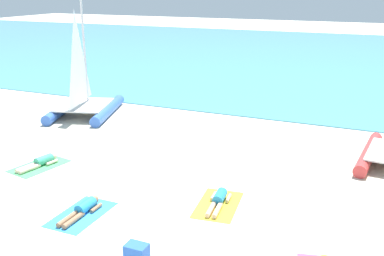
{
  "coord_description": "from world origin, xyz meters",
  "views": [
    {
      "loc": [
        5.86,
        -8.59,
        5.86
      ],
      "look_at": [
        0.0,
        4.86,
        1.2
      ],
      "focal_mm": 42.49,
      "sensor_mm": 36.0,
      "label": 1
    }
  ],
  "objects_px": {
    "towel_center_right": "(218,205)",
    "cooler_box": "(137,252)",
    "sunbather_center_left": "(83,209)",
    "sunbather_leftmost": "(41,162)",
    "towel_center_left": "(82,214)",
    "sailboat_blue": "(84,98)",
    "towel_leftmost": "(39,166)",
    "sunbather_center_right": "(219,200)"
  },
  "relations": [
    {
      "from": "towel_leftmost",
      "to": "towel_center_right",
      "type": "distance_m",
      "value": 6.52
    },
    {
      "from": "sunbather_center_left",
      "to": "towel_center_right",
      "type": "relative_size",
      "value": 0.82
    },
    {
      "from": "sunbather_leftmost",
      "to": "cooler_box",
      "type": "xyz_separation_m",
      "value": [
        5.74,
        -3.46,
        0.05
      ]
    },
    {
      "from": "towel_center_right",
      "to": "sunbather_center_right",
      "type": "distance_m",
      "value": 0.14
    },
    {
      "from": "sailboat_blue",
      "to": "sunbather_center_left",
      "type": "xyz_separation_m",
      "value": [
        5.77,
        -7.98,
        -0.67
      ]
    },
    {
      "from": "sunbather_leftmost",
      "to": "towel_center_left",
      "type": "distance_m",
      "value": 4.05
    },
    {
      "from": "towel_leftmost",
      "to": "towel_center_left",
      "type": "relative_size",
      "value": 1.0
    },
    {
      "from": "cooler_box",
      "to": "towel_center_left",
      "type": "bearing_deg",
      "value": 153.5
    },
    {
      "from": "sailboat_blue",
      "to": "sunbather_center_right",
      "type": "distance_m",
      "value": 10.76
    },
    {
      "from": "sailboat_blue",
      "to": "towel_center_left",
      "type": "xyz_separation_m",
      "value": [
        5.77,
        -8.04,
        -0.8
      ]
    },
    {
      "from": "cooler_box",
      "to": "sunbather_leftmost",
      "type": "bearing_deg",
      "value": 148.9
    },
    {
      "from": "towel_center_right",
      "to": "cooler_box",
      "type": "height_order",
      "value": "cooler_box"
    },
    {
      "from": "towel_leftmost",
      "to": "sunbather_center_right",
      "type": "bearing_deg",
      "value": -1.52
    },
    {
      "from": "towel_leftmost",
      "to": "towel_center_right",
      "type": "bearing_deg",
      "value": -2.1
    },
    {
      "from": "towel_center_left",
      "to": "towel_center_right",
      "type": "bearing_deg",
      "value": 32.05
    },
    {
      "from": "sailboat_blue",
      "to": "towel_center_right",
      "type": "distance_m",
      "value": 10.82
    },
    {
      "from": "towel_leftmost",
      "to": "sunbather_leftmost",
      "type": "xyz_separation_m",
      "value": [
        0.01,
        0.07,
        0.13
      ]
    },
    {
      "from": "sunbather_center_right",
      "to": "sunbather_center_left",
      "type": "bearing_deg",
      "value": -154.75
    },
    {
      "from": "towel_center_left",
      "to": "sunbather_center_right",
      "type": "height_order",
      "value": "sunbather_center_right"
    },
    {
      "from": "sunbather_center_left",
      "to": "sunbather_leftmost",
      "type": "bearing_deg",
      "value": 146.74
    },
    {
      "from": "sunbather_leftmost",
      "to": "sunbather_center_right",
      "type": "distance_m",
      "value": 6.5
    },
    {
      "from": "sailboat_blue",
      "to": "sunbather_leftmost",
      "type": "xyz_separation_m",
      "value": [
        2.41,
        -5.77,
        -0.67
      ]
    },
    {
      "from": "sunbather_leftmost",
      "to": "cooler_box",
      "type": "distance_m",
      "value": 6.71
    },
    {
      "from": "towel_leftmost",
      "to": "towel_center_left",
      "type": "bearing_deg",
      "value": -33.25
    },
    {
      "from": "sailboat_blue",
      "to": "cooler_box",
      "type": "height_order",
      "value": "sailboat_blue"
    },
    {
      "from": "towel_leftmost",
      "to": "towel_center_right",
      "type": "xyz_separation_m",
      "value": [
        6.51,
        -0.24,
        0.0
      ]
    },
    {
      "from": "sunbather_center_left",
      "to": "towel_center_right",
      "type": "xyz_separation_m",
      "value": [
        3.15,
        1.9,
        -0.13
      ]
    },
    {
      "from": "sunbather_leftmost",
      "to": "sunbather_center_right",
      "type": "relative_size",
      "value": 1.0
    },
    {
      "from": "towel_leftmost",
      "to": "sunbather_leftmost",
      "type": "bearing_deg",
      "value": 79.39
    },
    {
      "from": "towel_center_right",
      "to": "sunbather_center_left",
      "type": "bearing_deg",
      "value": -148.83
    },
    {
      "from": "towel_leftmost",
      "to": "sunbather_leftmost",
      "type": "relative_size",
      "value": 1.22
    },
    {
      "from": "towel_leftmost",
      "to": "towel_center_right",
      "type": "height_order",
      "value": "same"
    },
    {
      "from": "sailboat_blue",
      "to": "cooler_box",
      "type": "relative_size",
      "value": 10.82
    },
    {
      "from": "towel_center_right",
      "to": "cooler_box",
      "type": "xyz_separation_m",
      "value": [
        -0.76,
        -3.16,
        0.17
      ]
    },
    {
      "from": "towel_center_right",
      "to": "cooler_box",
      "type": "distance_m",
      "value": 3.25
    },
    {
      "from": "sunbather_leftmost",
      "to": "cooler_box",
      "type": "bearing_deg",
      "value": -20.48
    },
    {
      "from": "towel_center_left",
      "to": "sunbather_center_left",
      "type": "bearing_deg",
      "value": 89.93
    },
    {
      "from": "sunbather_center_right",
      "to": "sailboat_blue",
      "type": "bearing_deg",
      "value": 139.15
    },
    {
      "from": "sailboat_blue",
      "to": "towel_leftmost",
      "type": "height_order",
      "value": "sailboat_blue"
    },
    {
      "from": "towel_center_right",
      "to": "sunbather_center_right",
      "type": "bearing_deg",
      "value": 96.86
    },
    {
      "from": "sunbather_center_right",
      "to": "towel_center_left",
      "type": "bearing_deg",
      "value": -153.88
    },
    {
      "from": "sunbather_leftmost",
      "to": "towel_center_left",
      "type": "xyz_separation_m",
      "value": [
        3.35,
        -2.27,
        -0.13
      ]
    }
  ]
}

